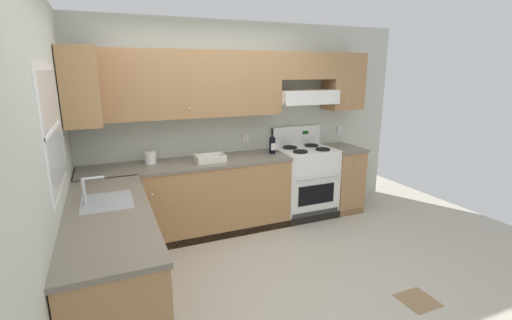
% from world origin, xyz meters
% --- Properties ---
extents(ground_plane, '(7.04, 7.04, 0.00)m').
position_xyz_m(ground_plane, '(0.00, 0.00, 0.00)').
color(ground_plane, '#B2AA99').
extents(floor_accent_tile, '(0.30, 0.30, 0.01)m').
position_xyz_m(floor_accent_tile, '(1.17, -0.84, 0.00)').
color(floor_accent_tile, olive).
rests_on(floor_accent_tile, ground_plane).
extents(wall_back, '(4.68, 0.57, 2.55)m').
position_xyz_m(wall_back, '(0.39, 1.53, 1.48)').
color(wall_back, beige).
rests_on(wall_back, ground_plane).
extents(wall_left, '(0.47, 4.00, 2.55)m').
position_xyz_m(wall_left, '(-1.59, 0.23, 1.34)').
color(wall_left, beige).
rests_on(wall_left, ground_plane).
extents(counter_back_run, '(3.60, 0.65, 0.91)m').
position_xyz_m(counter_back_run, '(-0.01, 1.24, 0.45)').
color(counter_back_run, '#A87A4C').
rests_on(counter_back_run, ground_plane).
extents(counter_left_run, '(0.63, 1.91, 1.13)m').
position_xyz_m(counter_left_run, '(-1.24, -0.00, 0.46)').
color(counter_left_run, '#A87A4C').
rests_on(counter_left_run, ground_plane).
extents(stove, '(0.76, 0.62, 1.20)m').
position_xyz_m(stove, '(1.26, 1.25, 0.48)').
color(stove, white).
rests_on(stove, ground_plane).
extents(wine_bottle, '(0.08, 0.08, 0.32)m').
position_xyz_m(wine_bottle, '(0.76, 1.27, 1.04)').
color(wine_bottle, black).
rests_on(wine_bottle, counter_back_run).
extents(bowl, '(0.34, 0.23, 0.08)m').
position_xyz_m(bowl, '(-0.09, 1.18, 0.94)').
color(bowl, white).
rests_on(bowl, counter_back_run).
extents(paper_towel_roll, '(0.13, 0.13, 0.14)m').
position_xyz_m(paper_towel_roll, '(-0.75, 1.36, 0.98)').
color(paper_towel_roll, white).
rests_on(paper_towel_roll, counter_back_run).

